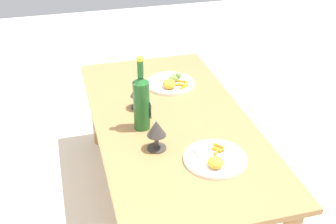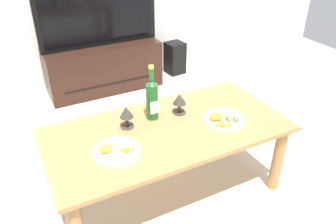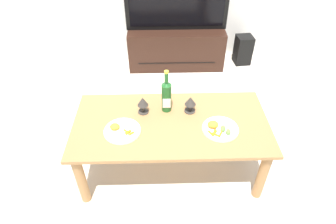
# 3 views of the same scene
# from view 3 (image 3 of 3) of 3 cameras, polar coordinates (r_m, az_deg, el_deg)

# --- Properties ---
(ground_plane) EXTENTS (6.40, 6.40, 0.00)m
(ground_plane) POSITION_cam_3_polar(r_m,az_deg,el_deg) (2.45, 0.52, -10.58)
(ground_plane) COLOR beige
(dining_table) EXTENTS (1.40, 0.70, 0.49)m
(dining_table) POSITION_cam_3_polar(r_m,az_deg,el_deg) (2.15, 0.58, -3.61)
(dining_table) COLOR #9E7042
(dining_table) RESTS_ON ground_plane
(tv_stand) EXTENTS (1.12, 0.42, 0.46)m
(tv_stand) POSITION_cam_3_polar(r_m,az_deg,el_deg) (3.60, 1.56, 12.50)
(tv_stand) COLOR black
(tv_stand) RESTS_ON ground_plane
(tv_screen) EXTENTS (1.14, 0.05, 0.58)m
(tv_screen) POSITION_cam_3_polar(r_m,az_deg,el_deg) (3.39, 1.73, 20.32)
(tv_screen) COLOR black
(tv_screen) RESTS_ON tv_stand
(floor_speaker) EXTENTS (0.20, 0.20, 0.35)m
(floor_speaker) POSITION_cam_3_polar(r_m,az_deg,el_deg) (3.77, 14.39, 11.65)
(floor_speaker) COLOR black
(floor_speaker) RESTS_ON ground_plane
(wine_bottle) EXTENTS (0.07, 0.07, 0.34)m
(wine_bottle) POSITION_cam_3_polar(r_m,az_deg,el_deg) (2.12, -0.29, 3.30)
(wine_bottle) COLOR #1E5923
(wine_bottle) RESTS_ON dining_table
(goblet_left) EXTENTS (0.08, 0.08, 0.13)m
(goblet_left) POSITION_cam_3_polar(r_m,az_deg,el_deg) (2.13, -4.93, 1.85)
(goblet_left) COLOR #38332D
(goblet_left) RESTS_ON dining_table
(goblet_right) EXTENTS (0.08, 0.08, 0.13)m
(goblet_right) POSITION_cam_3_polar(r_m,az_deg,el_deg) (2.14, 4.37, 1.98)
(goblet_right) COLOR #38332D
(goblet_right) RESTS_ON dining_table
(dinner_plate_left) EXTENTS (0.26, 0.26, 0.05)m
(dinner_plate_left) POSITION_cam_3_polar(r_m,az_deg,el_deg) (2.05, -8.97, -3.48)
(dinner_plate_left) COLOR white
(dinner_plate_left) RESTS_ON dining_table
(dinner_plate_right) EXTENTS (0.25, 0.25, 0.05)m
(dinner_plate_right) POSITION_cam_3_polar(r_m,az_deg,el_deg) (2.06, 10.05, -3.10)
(dinner_plate_right) COLOR white
(dinner_plate_right) RESTS_ON dining_table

